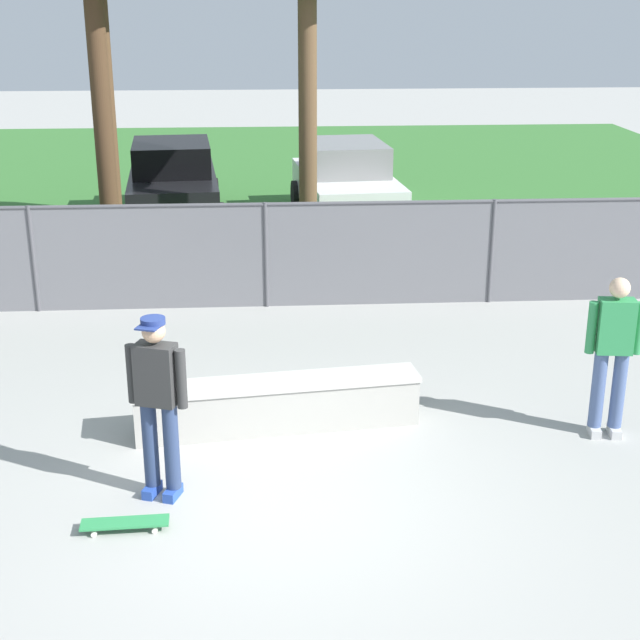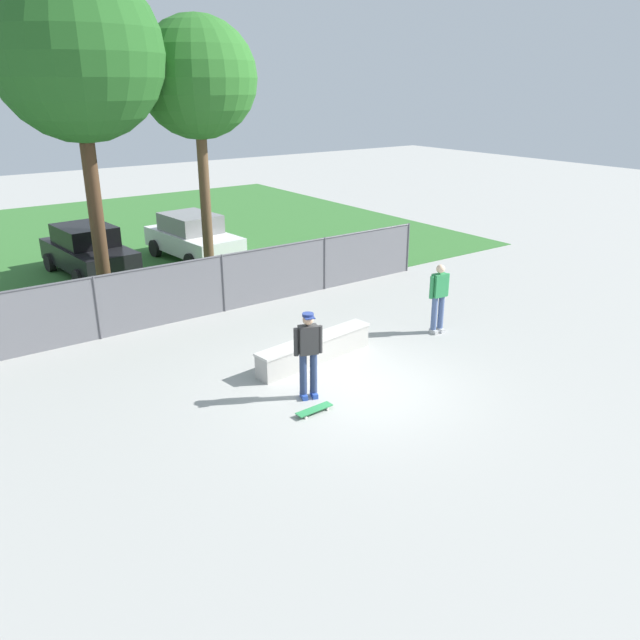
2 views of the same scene
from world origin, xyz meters
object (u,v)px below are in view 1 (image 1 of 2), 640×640
object	(u,v)px
concrete_ledge	(278,404)
car_black	(173,181)
bystander	(613,350)
skateboarder	(158,399)
skateboard	(125,523)
car_white	(346,182)

from	to	relation	value
concrete_ledge	car_black	world-z (taller)	car_black
concrete_ledge	bystander	xyz separation A→B (m)	(3.62, -0.37, 0.71)
car_black	concrete_ledge	bearing A→B (deg)	-78.79
skateboarder	skateboard	bearing A→B (deg)	-115.31
skateboarder	car_white	world-z (taller)	skateboarder
skateboarder	car_black	size ratio (longest dim) A/B	0.42
car_black	car_white	distance (m)	3.70
skateboard	car_black	size ratio (longest dim) A/B	0.19
concrete_ledge	skateboarder	xyz separation A→B (m)	(-1.15, -1.39, 0.73)
skateboarder	bystander	bearing A→B (deg)	12.04
car_black	skateboard	bearing A→B (deg)	-87.24
concrete_ledge	skateboard	bearing A→B (deg)	-125.72
skateboard	car_white	distance (m)	12.42
skateboarder	car_white	xyz separation A→B (m)	(2.81, 11.38, -0.19)
car_white	bystander	xyz separation A→B (m)	(1.96, -10.37, 0.17)
car_white	bystander	world-z (taller)	bystander
skateboarder	bystander	distance (m)	4.88
skateboard	car_black	distance (m)	12.29
car_black	car_white	world-z (taller)	same
car_black	bystander	xyz separation A→B (m)	(5.65, -10.62, 0.17)
concrete_ledge	car_black	distance (m)	10.46
car_black	skateboarder	bearing A→B (deg)	-85.66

